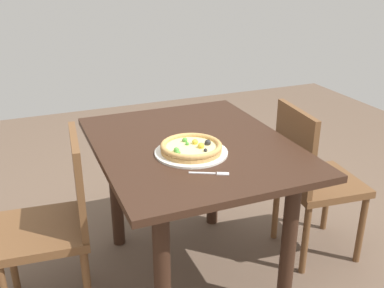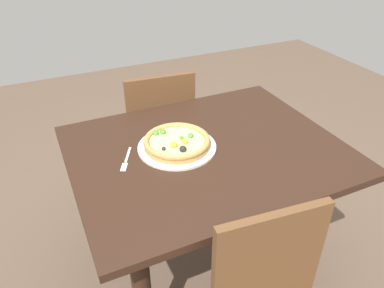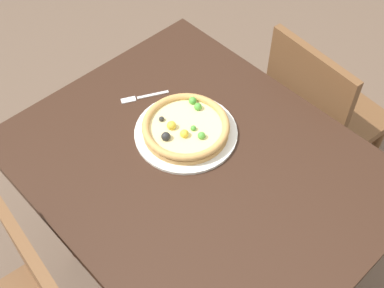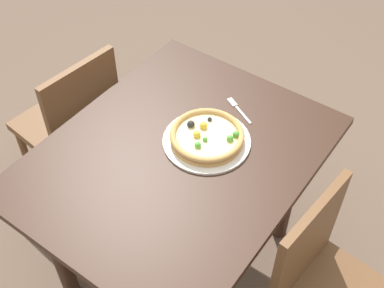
# 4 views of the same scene
# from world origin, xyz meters

# --- Properties ---
(ground_plane) EXTENTS (6.00, 6.00, 0.00)m
(ground_plane) POSITION_xyz_m (0.00, 0.00, 0.00)
(ground_plane) COLOR brown
(dining_table) EXTENTS (1.12, 0.90, 0.75)m
(dining_table) POSITION_xyz_m (0.00, 0.00, 0.62)
(dining_table) COLOR #331E14
(dining_table) RESTS_ON ground
(chair_near) EXTENTS (0.44, 0.44, 0.87)m
(chair_near) POSITION_xyz_m (-0.01, -0.66, 0.48)
(chair_near) COLOR brown
(chair_near) RESTS_ON ground
(chair_far) EXTENTS (0.44, 0.44, 0.87)m
(chair_far) POSITION_xyz_m (0.07, 0.66, 0.48)
(chair_far) COLOR brown
(chair_far) RESTS_ON ground
(plate) EXTENTS (0.33, 0.33, 0.01)m
(plate) POSITION_xyz_m (0.11, -0.05, 0.76)
(plate) COLOR silver
(plate) RESTS_ON dining_table
(pizza) EXTENTS (0.28, 0.28, 0.05)m
(pizza) POSITION_xyz_m (0.11, -0.05, 0.78)
(pizza) COLOR tan
(pizza) RESTS_ON plate
(fork) EXTENTS (0.09, 0.15, 0.00)m
(fork) POSITION_xyz_m (0.34, -0.05, 0.76)
(fork) COLOR silver
(fork) RESTS_ON dining_table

